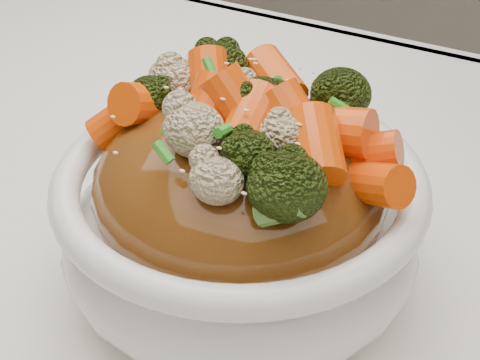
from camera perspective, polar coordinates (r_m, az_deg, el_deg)
The scene contains 8 objects.
tablecloth at distance 0.41m, azimuth -4.49°, elevation -10.59°, with size 1.20×0.80×0.04m, color white.
bowl at distance 0.38m, azimuth -0.00°, elevation -3.76°, with size 0.20×0.20×0.08m, color white, non-canonical shape.
sauce_base at distance 0.36m, azimuth -0.00°, elevation -0.36°, with size 0.16×0.16×0.09m, color #613310.
carrots at distance 0.33m, azimuth -0.00°, elevation 7.83°, with size 0.16×0.16×0.05m, color #F44F07, non-canonical shape.
broccoli at distance 0.33m, azimuth -0.00°, elevation 7.69°, with size 0.16×0.16×0.04m, color black, non-canonical shape.
cauliflower at distance 0.33m, azimuth -0.00°, elevation 7.41°, with size 0.16×0.16×0.03m, color beige, non-canonical shape.
scallions at distance 0.33m, azimuth -0.00°, elevation 7.98°, with size 0.12×0.12×0.02m, color green, non-canonical shape.
sesame_seeds at distance 0.33m, azimuth -0.00°, elevation 7.98°, with size 0.14×0.14×0.01m, color beige, non-canonical shape.
Camera 1 is at (0.17, -0.23, 1.02)m, focal length 50.00 mm.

